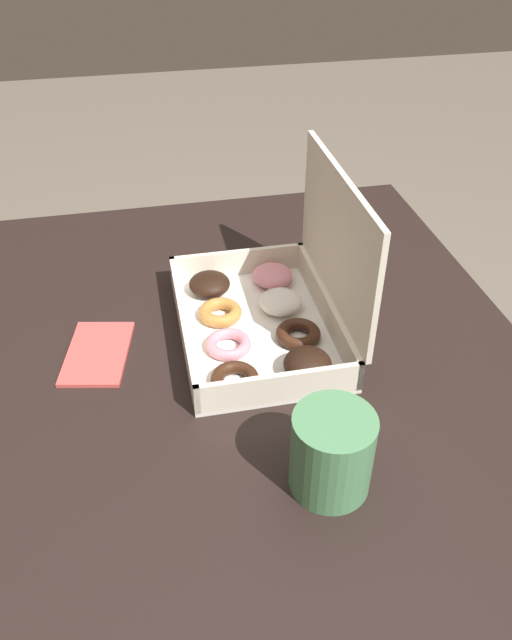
# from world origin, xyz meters

# --- Properties ---
(ground_plane) EXTENTS (8.00, 8.00, 0.00)m
(ground_plane) POSITION_xyz_m (0.00, 0.00, 0.00)
(ground_plane) COLOR #6B6054
(dining_table) EXTENTS (0.99, 0.93, 0.73)m
(dining_table) POSITION_xyz_m (0.00, 0.00, 0.63)
(dining_table) COLOR black
(dining_table) RESTS_ON ground_plane
(donut_box) EXTENTS (0.31, 0.23, 0.24)m
(donut_box) POSITION_xyz_m (-0.06, 0.11, 0.78)
(donut_box) COLOR silver
(donut_box) RESTS_ON dining_table
(coffee_mug) EXTENTS (0.09, 0.09, 0.10)m
(coffee_mug) POSITION_xyz_m (0.23, 0.11, 0.78)
(coffee_mug) COLOR #4C8456
(coffee_mug) RESTS_ON dining_table
(paper_napkin) EXTENTS (0.15, 0.11, 0.01)m
(paper_napkin) POSITION_xyz_m (-0.05, -0.15, 0.73)
(paper_napkin) COLOR #CC4C47
(paper_napkin) RESTS_ON dining_table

